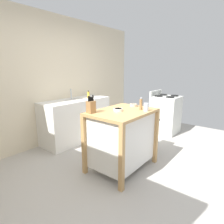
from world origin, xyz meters
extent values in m
plane|color=#ADA8A0|center=(0.00, 0.00, 0.00)|extent=(6.09, 6.09, 0.00)
cube|color=beige|center=(0.00, 2.03, 1.30)|extent=(5.09, 0.10, 2.60)
cube|color=tan|center=(-0.03, 0.20, 0.91)|extent=(1.02, 0.73, 0.04)
cube|color=white|center=(-0.03, 0.20, 0.49)|extent=(0.92, 0.63, 0.79)
cube|color=tan|center=(-0.51, -0.14, 0.44)|extent=(0.06, 0.06, 0.89)
cube|color=tan|center=(0.45, -0.14, 0.44)|extent=(0.06, 0.06, 0.89)
cube|color=tan|center=(-0.51, 0.54, 0.44)|extent=(0.06, 0.06, 0.89)
cube|color=tan|center=(0.45, 0.54, 0.44)|extent=(0.06, 0.06, 0.89)
cube|color=#9E7042|center=(-0.42, 0.47, 1.01)|extent=(0.11, 0.09, 0.17)
cylinder|color=black|center=(-0.47, 0.47, 1.14)|extent=(0.02, 0.02, 0.08)
cylinder|color=black|center=(-0.44, 0.47, 1.13)|extent=(0.02, 0.02, 0.07)
cylinder|color=black|center=(-0.42, 0.47, 1.13)|extent=(0.02, 0.02, 0.06)
cylinder|color=black|center=(-0.40, 0.47, 1.13)|extent=(0.02, 0.02, 0.06)
cylinder|color=black|center=(-0.38, 0.47, 1.14)|extent=(0.02, 0.02, 0.08)
cylinder|color=silver|center=(-0.09, 0.24, 0.95)|extent=(0.13, 0.13, 0.04)
cylinder|color=gray|center=(-0.09, 0.24, 0.96)|extent=(0.11, 0.11, 0.01)
cylinder|color=beige|center=(0.35, 0.24, 0.95)|extent=(0.12, 0.12, 0.04)
cylinder|color=gray|center=(0.35, 0.24, 0.97)|extent=(0.10, 0.10, 0.01)
cylinder|color=silver|center=(0.17, -0.08, 0.99)|extent=(0.07, 0.07, 0.12)
cylinder|color=olive|center=(0.19, 0.01, 1.01)|extent=(0.04, 0.04, 0.17)
sphere|color=#99999E|center=(0.19, 0.01, 1.10)|extent=(0.03, 0.03, 0.03)
cube|color=#B7B2A8|center=(0.72, 0.14, 0.30)|extent=(0.34, 0.26, 0.60)
cube|color=black|center=(0.72, 0.14, 0.61)|extent=(0.36, 0.28, 0.03)
cube|color=white|center=(0.33, 1.68, 0.45)|extent=(1.54, 0.60, 0.90)
cube|color=silver|center=(0.33, 1.66, 0.88)|extent=(0.44, 0.36, 0.03)
cylinder|color=#B7BCC1|center=(0.33, 1.82, 1.01)|extent=(0.02, 0.02, 0.22)
cylinder|color=yellow|center=(0.64, 1.61, 0.97)|extent=(0.05, 0.05, 0.14)
cylinder|color=black|center=(0.64, 1.61, 1.05)|extent=(0.03, 0.03, 0.02)
cube|color=silver|center=(1.99, 0.35, 0.45)|extent=(0.60, 0.60, 0.90)
cube|color=silver|center=(1.99, 0.63, 0.96)|extent=(0.60, 0.04, 0.12)
cylinder|color=black|center=(1.85, 0.21, 0.91)|extent=(0.18, 0.18, 0.02)
cylinder|color=black|center=(2.13, 0.21, 0.91)|extent=(0.18, 0.18, 0.02)
cylinder|color=black|center=(1.85, 0.49, 0.91)|extent=(0.18, 0.18, 0.02)
cylinder|color=black|center=(2.13, 0.49, 0.91)|extent=(0.18, 0.18, 0.02)
camera|label=1|loc=(-2.22, -1.36, 1.54)|focal=29.61mm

